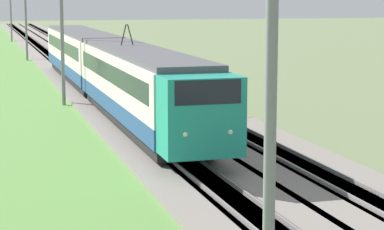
{
  "coord_description": "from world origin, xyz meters",
  "views": [
    {
      "loc": [
        -7.6,
        7.55,
        6.63
      ],
      "look_at": [
        18.61,
        0.0,
        2.28
      ],
      "focal_mm": 70.0,
      "sensor_mm": 36.0,
      "label": 1
    }
  ],
  "objects_px": {
    "passenger_train": "(105,65)",
    "catenary_mast_mid": "(63,26)",
    "catenary_mast_far": "(26,14)",
    "catenary_mast_distant": "(11,9)",
    "catenary_mast_near": "(274,98)"
  },
  "relations": [
    {
      "from": "passenger_train",
      "to": "catenary_mast_mid",
      "type": "distance_m",
      "value": 3.58
    },
    {
      "from": "catenary_mast_mid",
      "to": "catenary_mast_far",
      "type": "xyz_separation_m",
      "value": [
        32.97,
        -0.0,
        -0.05
      ]
    },
    {
      "from": "passenger_train",
      "to": "catenary_mast_mid",
      "type": "height_order",
      "value": "catenary_mast_mid"
    },
    {
      "from": "catenary_mast_far",
      "to": "catenary_mast_distant",
      "type": "bearing_deg",
      "value": -0.0
    },
    {
      "from": "passenger_train",
      "to": "catenary_mast_far",
      "type": "xyz_separation_m",
      "value": [
        32.4,
        2.57,
        2.38
      ]
    },
    {
      "from": "catenary_mast_far",
      "to": "catenary_mast_distant",
      "type": "distance_m",
      "value": 32.97
    },
    {
      "from": "catenary_mast_near",
      "to": "catenary_mast_mid",
      "type": "bearing_deg",
      "value": -0.0
    },
    {
      "from": "passenger_train",
      "to": "catenary_mast_distant",
      "type": "distance_m",
      "value": 65.46
    },
    {
      "from": "catenary_mast_near",
      "to": "catenary_mast_mid",
      "type": "height_order",
      "value": "same"
    },
    {
      "from": "passenger_train",
      "to": "catenary_mast_distant",
      "type": "xyz_separation_m",
      "value": [
        65.37,
        2.57,
        2.37
      ]
    },
    {
      "from": "catenary_mast_far",
      "to": "catenary_mast_distant",
      "type": "height_order",
      "value": "catenary_mast_far"
    },
    {
      "from": "catenary_mast_near",
      "to": "catenary_mast_mid",
      "type": "relative_size",
      "value": 1.0
    },
    {
      "from": "passenger_train",
      "to": "catenary_mast_far",
      "type": "height_order",
      "value": "catenary_mast_far"
    },
    {
      "from": "catenary_mast_near",
      "to": "catenary_mast_far",
      "type": "height_order",
      "value": "catenary_mast_near"
    },
    {
      "from": "passenger_train",
      "to": "catenary_mast_mid",
      "type": "relative_size",
      "value": 4.5
    }
  ]
}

